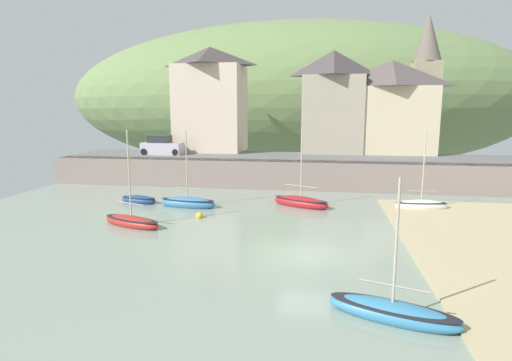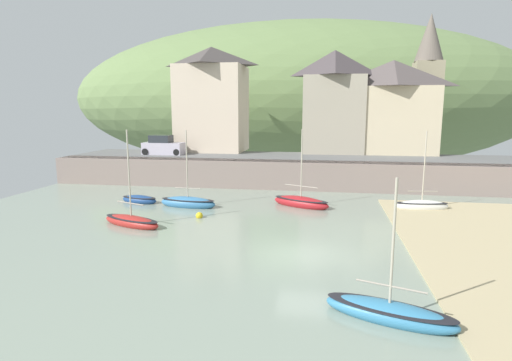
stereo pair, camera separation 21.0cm
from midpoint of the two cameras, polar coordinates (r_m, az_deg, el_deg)
quay_seawall at (r=36.79m, az=8.25°, el=1.06°), size 48.00×9.40×2.40m
hillside_backdrop at (r=74.26m, az=5.80°, el=11.20°), size 80.00×44.00×25.23m
waterfront_building_left at (r=45.72m, az=-5.97°, el=11.15°), size 7.34×6.26×11.08m
waterfront_building_centre at (r=44.09m, az=10.87°, el=10.72°), size 6.49×4.74×10.46m
waterfront_building_right at (r=44.58m, az=18.40°, el=9.67°), size 9.08×4.43×9.35m
church_with_spire at (r=49.38m, az=22.73°, el=12.54°), size 3.00×3.00×14.54m
fishing_boat_green at (r=29.77m, az=6.43°, el=-3.00°), size 4.49×3.08×5.75m
sailboat_tall_mast at (r=14.90m, az=18.35°, el=-16.93°), size 4.44×2.54×4.93m
rowboat_small_beached at (r=30.81m, az=22.14°, el=-3.22°), size 3.70×1.31×5.65m
sailboat_white_hull at (r=25.82m, az=-16.64°, el=-5.41°), size 4.34×2.57×5.89m
motorboat_with_cabin at (r=31.99m, az=-15.66°, el=-2.56°), size 3.03×1.60×0.73m
sailboat_nearest_shore at (r=29.88m, az=-9.21°, el=-3.02°), size 4.30×1.78×5.66m
parked_car_near_slipway at (r=42.86m, az=-12.60°, el=4.63°), size 4.15×1.82×1.95m
mooring_buoy at (r=26.76m, az=-7.63°, el=-4.85°), size 0.46×0.46×0.46m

